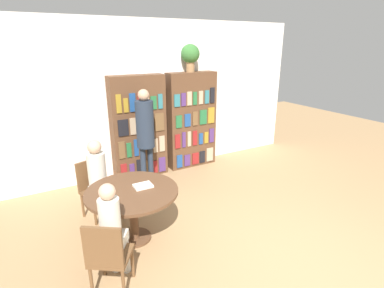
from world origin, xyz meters
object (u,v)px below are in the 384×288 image
(reading_table, at_px, (132,198))
(chair_left_side, at_px, (94,186))
(chair_near_camera, at_px, (108,255))
(librarian_standing, at_px, (145,128))
(bookshelf_right, at_px, (191,121))
(seated_reader_left, at_px, (99,176))
(seated_reader_right, at_px, (113,229))
(flower_vase, at_px, (190,55))
(bookshelf_left, at_px, (139,128))

(reading_table, height_order, chair_left_side, chair_left_side)
(reading_table, relative_size, chair_near_camera, 1.37)
(chair_left_side, distance_m, librarian_standing, 1.37)
(reading_table, height_order, librarian_standing, librarian_standing)
(bookshelf_right, relative_size, seated_reader_left, 1.60)
(seated_reader_right, height_order, librarian_standing, librarian_standing)
(seated_reader_right, bearing_deg, chair_near_camera, -90.00)
(flower_vase, relative_size, seated_reader_left, 0.43)
(flower_vase, height_order, librarian_standing, flower_vase)
(chair_left_side, xyz_separation_m, seated_reader_right, (-0.11, -1.51, 0.18))
(chair_near_camera, bearing_deg, seated_reader_left, 113.95)
(seated_reader_right, bearing_deg, flower_vase, 81.53)
(bookshelf_left, distance_m, flower_vase, 1.76)
(seated_reader_left, bearing_deg, bookshelf_left, -150.68)
(bookshelf_left, bearing_deg, seated_reader_left, -131.06)
(reading_table, relative_size, seated_reader_left, 0.97)
(bookshelf_left, bearing_deg, chair_left_side, -136.82)
(chair_near_camera, bearing_deg, librarian_standing, 94.25)
(flower_vase, xyz_separation_m, reading_table, (-1.96, -1.95, -1.71))
(bookshelf_right, bearing_deg, chair_near_camera, -132.70)
(chair_near_camera, relative_size, librarian_standing, 0.49)
(chair_near_camera, bearing_deg, reading_table, 90.00)
(seated_reader_left, bearing_deg, chair_near_camera, 59.95)
(chair_near_camera, height_order, seated_reader_left, seated_reader_left)
(seated_reader_left, bearing_deg, seated_reader_right, 63.18)
(bookshelf_right, relative_size, chair_near_camera, 2.26)
(flower_vase, height_order, chair_near_camera, flower_vase)
(flower_vase, xyz_separation_m, seated_reader_right, (-2.39, -2.58, -1.65))
(reading_table, relative_size, librarian_standing, 0.67)
(reading_table, relative_size, seated_reader_right, 0.99)
(chair_near_camera, height_order, chair_left_side, same)
(chair_left_side, bearing_deg, chair_near_camera, 63.00)
(chair_left_side, height_order, seated_reader_right, seated_reader_right)
(bookshelf_left, relative_size, seated_reader_left, 1.60)
(reading_table, xyz_separation_m, seated_reader_right, (-0.43, -0.62, 0.06))
(chair_left_side, xyz_separation_m, librarian_standing, (1.08, 0.56, 0.63))
(bookshelf_right, relative_size, reading_table, 1.65)
(bookshelf_left, relative_size, reading_table, 1.65)
(bookshelf_right, height_order, seated_reader_left, bookshelf_right)
(bookshelf_left, xyz_separation_m, seated_reader_right, (-1.24, -2.57, -0.32))
(chair_left_side, xyz_separation_m, seated_reader_left, (0.06, -0.17, 0.22))
(librarian_standing, bearing_deg, flower_vase, 22.79)
(chair_near_camera, xyz_separation_m, librarian_standing, (1.29, 2.23, 0.63))
(seated_reader_left, height_order, seated_reader_right, seated_reader_left)
(bookshelf_right, height_order, chair_left_side, bookshelf_right)
(seated_reader_left, bearing_deg, reading_table, 90.00)
(bookshelf_right, bearing_deg, bookshelf_left, -179.98)
(seated_reader_left, bearing_deg, bookshelf_right, -170.87)
(reading_table, bearing_deg, chair_left_side, 109.62)
(bookshelf_right, bearing_deg, flower_vase, 167.42)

